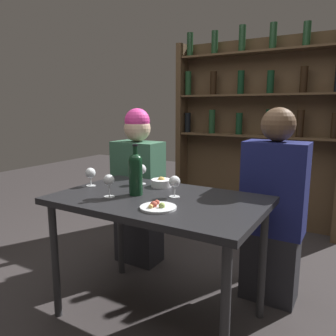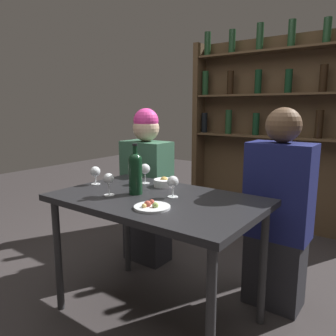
{
  "view_description": "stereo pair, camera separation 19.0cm",
  "coord_description": "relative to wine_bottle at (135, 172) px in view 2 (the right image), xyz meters",
  "views": [
    {
      "loc": [
        0.95,
        -1.5,
        1.24
      ],
      "look_at": [
        0.0,
        0.11,
        0.89
      ],
      "focal_mm": 35.0,
      "sensor_mm": 36.0,
      "label": 1
    },
    {
      "loc": [
        1.11,
        -1.4,
        1.24
      ],
      "look_at": [
        0.0,
        0.11,
        0.89
      ],
      "focal_mm": 35.0,
      "sensor_mm": 36.0,
      "label": 2
    }
  ],
  "objects": [
    {
      "name": "snack_bowl",
      "position": [
        0.02,
        0.25,
        -0.11
      ],
      "size": [
        0.13,
        0.13,
        0.06
      ],
      "color": "white",
      "rests_on": "dining_table"
    },
    {
      "name": "seated_person_left",
      "position": [
        -0.39,
        0.56,
        -0.27
      ],
      "size": [
        0.38,
        0.22,
        1.23
      ],
      "color": "#26262B",
      "rests_on": "ground_plane"
    },
    {
      "name": "ground_plane",
      "position": [
        0.14,
        0.02,
        -0.87
      ],
      "size": [
        10.0,
        10.0,
        0.0
      ],
      "primitive_type": "plane",
      "color": "#332D2D"
    },
    {
      "name": "wine_bottle",
      "position": [
        0.0,
        0.0,
        0.0
      ],
      "size": [
        0.08,
        0.08,
        0.29
      ],
      "color": "black",
      "rests_on": "dining_table"
    },
    {
      "name": "wine_glass_1",
      "position": [
        -0.13,
        0.23,
        -0.04
      ],
      "size": [
        0.07,
        0.07,
        0.13
      ],
      "color": "silver",
      "rests_on": "dining_table"
    },
    {
      "name": "wine_glass_2",
      "position": [
        -0.1,
        -0.12,
        -0.04
      ],
      "size": [
        0.06,
        0.06,
        0.13
      ],
      "color": "silver",
      "rests_on": "dining_table"
    },
    {
      "name": "wine_glass_3",
      "position": [
        0.22,
        0.07,
        -0.05
      ],
      "size": [
        0.06,
        0.06,
        0.12
      ],
      "color": "silver",
      "rests_on": "dining_table"
    },
    {
      "name": "food_plate_0",
      "position": [
        0.25,
        -0.16,
        -0.12
      ],
      "size": [
        0.18,
        0.18,
        0.04
      ],
      "color": "silver",
      "rests_on": "dining_table"
    },
    {
      "name": "dining_table",
      "position": [
        0.14,
        0.02,
        -0.21
      ],
      "size": [
        1.17,
        0.73,
        0.74
      ],
      "color": "black",
      "rests_on": "ground_plane"
    },
    {
      "name": "wine_rack_wall",
      "position": [
        0.14,
        1.88,
        0.2
      ],
      "size": [
        1.7,
        0.21,
        2.03
      ],
      "color": "#4C3823",
      "rests_on": "ground_plane"
    },
    {
      "name": "seated_person_right",
      "position": [
        0.66,
        0.56,
        -0.28
      ],
      "size": [
        0.38,
        0.22,
        1.24
      ],
      "color": "#26262B",
      "rests_on": "ground_plane"
    },
    {
      "name": "wine_glass_0",
      "position": [
        -0.38,
        0.02,
        -0.05
      ],
      "size": [
        0.07,
        0.07,
        0.12
      ],
      "color": "silver",
      "rests_on": "dining_table"
    }
  ]
}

